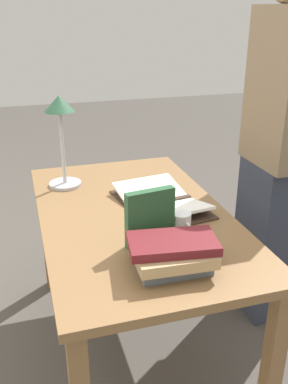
{
  "coord_description": "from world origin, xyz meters",
  "views": [
    {
      "loc": [
        -1.6,
        0.43,
        1.54
      ],
      "look_at": [
        0.02,
        -0.05,
        0.81
      ],
      "focal_mm": 40.0,
      "sensor_mm": 36.0,
      "label": 1
    }
  ],
  "objects_px": {
    "book_stack_tall": "(172,253)",
    "coffee_mug": "(182,225)",
    "person_reader": "(275,155)",
    "book_standing_upright": "(150,218)",
    "reading_lamp": "(61,123)",
    "open_book": "(161,201)"
  },
  "relations": [
    {
      "from": "book_stack_tall",
      "to": "coffee_mug",
      "type": "relative_size",
      "value": 2.98
    },
    {
      "from": "coffee_mug",
      "to": "person_reader",
      "type": "height_order",
      "value": "person_reader"
    },
    {
      "from": "book_standing_upright",
      "to": "reading_lamp",
      "type": "relative_size",
      "value": 0.49
    },
    {
      "from": "open_book",
      "to": "reading_lamp",
      "type": "distance_m",
      "value": 0.6
    },
    {
      "from": "reading_lamp",
      "to": "person_reader",
      "type": "xyz_separation_m",
      "value": [
        -0.3,
        -0.98,
        -0.16
      ]
    },
    {
      "from": "open_book",
      "to": "book_standing_upright",
      "type": "relative_size",
      "value": 2.33
    },
    {
      "from": "person_reader",
      "to": "reading_lamp",
      "type": "bearing_deg",
      "value": -107.08
    },
    {
      "from": "book_standing_upright",
      "to": "reading_lamp",
      "type": "bearing_deg",
      "value": 10.78
    },
    {
      "from": "book_stack_tall",
      "to": "coffee_mug",
      "type": "xyz_separation_m",
      "value": [
        0.2,
        -0.11,
        -0.01
      ]
    },
    {
      "from": "coffee_mug",
      "to": "person_reader",
      "type": "xyz_separation_m",
      "value": [
        0.35,
        -0.61,
        0.11
      ]
    },
    {
      "from": "book_stack_tall",
      "to": "person_reader",
      "type": "height_order",
      "value": "person_reader"
    },
    {
      "from": "book_stack_tall",
      "to": "person_reader",
      "type": "relative_size",
      "value": 0.18
    },
    {
      "from": "book_stack_tall",
      "to": "reading_lamp",
      "type": "xyz_separation_m",
      "value": [
        0.85,
        0.25,
        0.26
      ]
    },
    {
      "from": "book_stack_tall",
      "to": "book_standing_upright",
      "type": "xyz_separation_m",
      "value": [
        0.18,
        0.02,
        0.05
      ]
    },
    {
      "from": "open_book",
      "to": "person_reader",
      "type": "relative_size",
      "value": 0.29
    },
    {
      "from": "open_book",
      "to": "person_reader",
      "type": "bearing_deg",
      "value": -93.21
    },
    {
      "from": "book_standing_upright",
      "to": "reading_lamp",
      "type": "xyz_separation_m",
      "value": [
        0.67,
        0.23,
        0.21
      ]
    },
    {
      "from": "book_stack_tall",
      "to": "coffee_mug",
      "type": "distance_m",
      "value": 0.23
    },
    {
      "from": "person_reader",
      "to": "book_standing_upright",
      "type": "bearing_deg",
      "value": -63.97
    },
    {
      "from": "person_reader",
      "to": "open_book",
      "type": "bearing_deg",
      "value": -84.85
    },
    {
      "from": "book_standing_upright",
      "to": "person_reader",
      "type": "distance_m",
      "value": 0.83
    },
    {
      "from": "reading_lamp",
      "to": "person_reader",
      "type": "bearing_deg",
      "value": -107.08
    }
  ]
}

